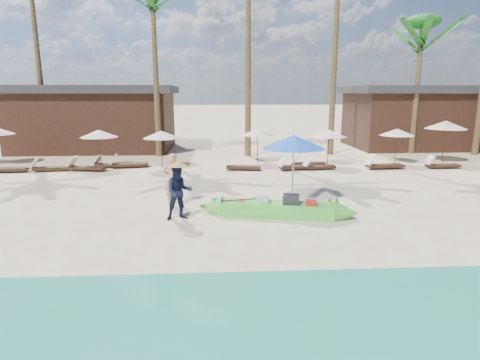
{
  "coord_description": "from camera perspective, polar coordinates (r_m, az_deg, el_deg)",
  "views": [
    {
      "loc": [
        0.25,
        -10.62,
        3.85
      ],
      "look_at": [
        0.97,
        2.0,
        1.09
      ],
      "focal_mm": 30.0,
      "sensor_mm": 36.0,
      "label": 1
    }
  ],
  "objects": [
    {
      "name": "blue_umbrella",
      "position": [
        14.02,
        7.65,
        5.41
      ],
      "size": [
        2.25,
        2.25,
        2.42
      ],
      "color": "#99999E",
      "rests_on": "ground"
    },
    {
      "name": "lounger_4_right",
      "position": [
        22.17,
        -18.3,
        2.18
      ],
      "size": [
        1.7,
        0.86,
        0.55
      ],
      "rotation": [
        0.0,
        0.0,
        -0.23
      ],
      "color": "#382017",
      "rests_on": "ground"
    },
    {
      "name": "lounger_7_left",
      "position": [
        21.55,
        9.39,
        2.44
      ],
      "size": [
        1.92,
        0.84,
        0.63
      ],
      "rotation": [
        0.0,
        0.0,
        0.15
      ],
      "color": "#382017",
      "rests_on": "ground"
    },
    {
      "name": "resort_parasol_9",
      "position": [
        25.22,
        27.25,
        6.99
      ],
      "size": [
        2.26,
        2.26,
        2.33
      ],
      "color": "#382017",
      "rests_on": "ground"
    },
    {
      "name": "lounger_6_right",
      "position": [
        20.52,
        7.72,
        2.0
      ],
      "size": [
        1.93,
        0.88,
        0.63
      ],
      "rotation": [
        0.0,
        0.0,
        0.17
      ],
      "color": "#382017",
      "rests_on": "ground"
    },
    {
      "name": "lounger_6_left",
      "position": [
        20.31,
        0.14,
        1.98
      ],
      "size": [
        1.86,
        0.81,
        0.61
      ],
      "rotation": [
        0.0,
        0.0,
        -0.15
      ],
      "color": "#382017",
      "rests_on": "ground"
    },
    {
      "name": "tourist",
      "position": [
        14.1,
        -9.53,
        0.12
      ],
      "size": [
        0.67,
        0.44,
        1.82
      ],
      "primitive_type": "imported",
      "rotation": [
        0.0,
        0.0,
        3.13
      ],
      "color": "tan",
      "rests_on": "ground"
    },
    {
      "name": "pavilion_east",
      "position": [
        31.35,
        23.0,
        8.34
      ],
      "size": [
        8.8,
        6.6,
        4.3
      ],
      "color": "#382017",
      "rests_on": "ground"
    },
    {
      "name": "pavilion_west",
      "position": [
        29.35,
        -19.81,
        8.37
      ],
      "size": [
        10.8,
        6.6,
        4.3
      ],
      "color": "#382017",
      "rests_on": "ground"
    },
    {
      "name": "resort_parasol_7",
      "position": [
        21.86,
        12.53,
        6.5
      ],
      "size": [
        1.87,
        1.87,
        1.93
      ],
      "color": "#382017",
      "rests_on": "ground"
    },
    {
      "name": "green_canoe",
      "position": [
        12.8,
        5.22,
        -4.09
      ],
      "size": [
        5.64,
        1.58,
        0.73
      ],
      "rotation": [
        0.0,
        0.0,
        -0.22
      ],
      "color": "#50DA42",
      "rests_on": "ground"
    },
    {
      "name": "resort_parasol_6",
      "position": [
        22.4,
        2.51,
        6.8
      ],
      "size": [
        1.83,
        1.83,
        1.89
      ],
      "color": "#382017",
      "rests_on": "ground"
    },
    {
      "name": "ground",
      "position": [
        11.3,
        -4.37,
        -7.63
      ],
      "size": [
        240.0,
        240.0,
        0.0
      ],
      "primitive_type": "plane",
      "color": "beige",
      "rests_on": "ground"
    },
    {
      "name": "palm_6",
      "position": [
        28.3,
        24.4,
        17.77
      ],
      "size": [
        2.08,
        2.08,
        8.51
      ],
      "color": "brown",
      "rests_on": "ground"
    },
    {
      "name": "lounger_4_left",
      "position": [
        21.56,
        -21.17,
        1.78
      ],
      "size": [
        1.97,
        0.91,
        0.64
      ],
      "rotation": [
        0.0,
        0.0,
        -0.18
      ],
      "color": "#382017",
      "rests_on": "ground"
    },
    {
      "name": "lounger_5_left",
      "position": [
        21.77,
        -15.75,
        2.27
      ],
      "size": [
        2.04,
        0.95,
        0.67
      ],
      "rotation": [
        0.0,
        0.0,
        0.18
      ],
      "color": "#382017",
      "rests_on": "ground"
    },
    {
      "name": "palm_3",
      "position": [
        25.6,
        -12.28,
        22.7
      ],
      "size": [
        2.08,
        2.08,
        10.52
      ],
      "color": "brown",
      "rests_on": "ground"
    },
    {
      "name": "resort_parasol_5",
      "position": [
        20.88,
        -11.14,
        6.35
      ],
      "size": [
        1.9,
        1.9,
        1.95
      ],
      "color": "#382017",
      "rests_on": "ground"
    },
    {
      "name": "resort_parasol_8",
      "position": [
        23.64,
        21.42,
        6.36
      ],
      "size": [
        1.87,
        1.87,
        1.93
      ],
      "color": "#382017",
      "rests_on": "ground"
    },
    {
      "name": "wet_sand_strip",
      "position": [
        6.82,
        -5.16,
        -22.09
      ],
      "size": [
        240.0,
        4.5,
        0.01
      ],
      "primitive_type": "cube",
      "color": "tan",
      "rests_on": "ground"
    },
    {
      "name": "lounger_8_left",
      "position": [
        21.88,
        19.63,
        2.07
      ],
      "size": [
        2.04,
        0.76,
        0.68
      ],
      "rotation": [
        0.0,
        0.0,
        0.08
      ],
      "color": "#382017",
      "rests_on": "ground"
    },
    {
      "name": "lounger_7_right",
      "position": [
        20.83,
        10.99,
        1.97
      ],
      "size": [
        1.7,
        0.71,
        0.56
      ],
      "rotation": [
        0.0,
        0.0,
        0.12
      ],
      "color": "#382017",
      "rests_on": "ground"
    },
    {
      "name": "lounger_3_left",
      "position": [
        22.87,
        -30.37,
        1.5
      ],
      "size": [
        2.0,
        0.68,
        0.67
      ],
      "rotation": [
        0.0,
        0.0,
        0.04
      ],
      "color": "#382017",
      "rests_on": "ground"
    },
    {
      "name": "lounger_9_left",
      "position": [
        23.27,
        26.63,
        1.99
      ],
      "size": [
        1.78,
        0.58,
        0.6
      ],
      "rotation": [
        0.0,
        0.0,
        -0.02
      ],
      "color": "#382017",
      "rests_on": "ground"
    },
    {
      "name": "resort_parasol_4",
      "position": [
        21.93,
        -19.45,
        6.25
      ],
      "size": [
        1.93,
        1.93,
        1.99
      ],
      "color": "#382017",
      "rests_on": "ground"
    },
    {
      "name": "vendor_green",
      "position": [
        12.44,
        -8.65,
        -1.69
      ],
      "size": [
        0.99,
        0.85,
        1.74
      ],
      "primitive_type": "imported",
      "rotation": [
        0.0,
        0.0,
        0.26
      ],
      "color": "#131836",
      "rests_on": "ground"
    },
    {
      "name": "lounger_3_right",
      "position": [
        22.19,
        -25.6,
        1.65
      ],
      "size": [
        1.87,
        0.86,
        0.61
      ],
      "rotation": [
        0.0,
        0.0,
        0.17
      ],
      "color": "#382017",
      "rests_on": "ground"
    }
  ]
}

